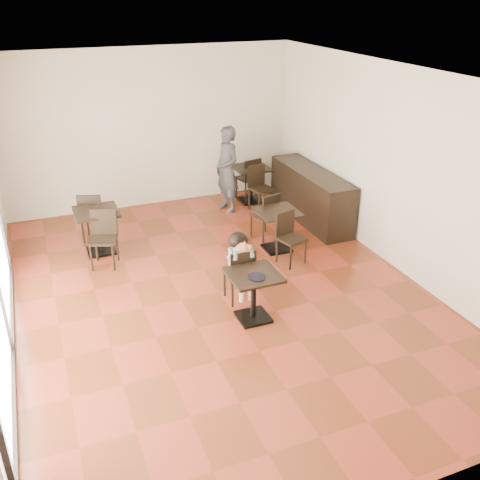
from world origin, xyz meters
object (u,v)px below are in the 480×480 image
child_chair (239,274)px  chair_mid_a (264,215)px  cafe_table_back (251,184)px  chair_left_b (103,240)px  chair_mid_b (292,239)px  cafe_table_mid (277,230)px  chair_back_b (261,189)px  chair_back_a (248,178)px  chair_left_a (94,216)px  adult_patron (227,170)px  cafe_table_left (99,231)px  child (239,267)px  child_table (253,296)px

child_chair → chair_mid_a: (1.24, 1.85, 0.01)m
child_chair → chair_mid_a: 2.22m
cafe_table_back → chair_left_b: (-3.39, -1.82, 0.08)m
chair_left_b → chair_mid_b: bearing=0.9°
cafe_table_mid → chair_back_b: 1.85m
chair_back_a → chair_left_a: bearing=3.0°
adult_patron → chair_back_b: size_ratio=1.90×
cafe_table_mid → chair_left_b: (-2.91, 0.51, 0.10)m
adult_patron → cafe_table_left: bearing=-82.3°
cafe_table_mid → child_chair: bearing=-133.6°
cafe_table_left → chair_mid_a: bearing=-10.0°
chair_mid_a → chair_mid_b: 1.10m
chair_mid_a → child: bearing=39.7°
child → chair_left_a: (-1.67, 2.91, -0.07)m
child_chair → chair_back_b: (1.72, 3.08, 0.03)m
child_chair → chair_left_b: size_ratio=0.92×
child → chair_back_a: size_ratio=1.17×
child_table → child_chair: size_ratio=0.83×
child → chair_left_a: 3.36m
cafe_table_left → cafe_table_back: 3.62m
adult_patron → cafe_table_back: (0.65, 0.30, -0.50)m
child_table → child_chair: 0.55m
child_table → cafe_table_mid: 2.22m
cafe_table_left → chair_back_b: chair_back_b is taller
child_chair → cafe_table_back: (1.72, 3.63, -0.05)m
chair_mid_b → chair_mid_a: bearing=73.6°
cafe_table_mid → adult_patron: bearing=94.8°
child → chair_left_a: child is taller
adult_patron → chair_back_a: 0.90m
cafe_table_back → chair_back_b: 0.56m
child_table → child: (0.00, 0.55, 0.18)m
child → chair_left_a: bearing=119.9°
cafe_table_back → chair_mid_a: 1.84m
cafe_table_back → chair_back_b: size_ratio=0.83×
chair_mid_a → chair_mid_b: size_ratio=1.00×
cafe_table_mid → cafe_table_back: bearing=78.4°
child → cafe_table_left: child is taller
chair_back_b → chair_mid_a: bearing=-123.0°
chair_mid_a → chair_left_a: 3.10m
child_chair → chair_left_a: size_ratio=0.92×
child → adult_patron: adult_patron is taller
cafe_table_mid → chair_mid_b: 0.56m
cafe_table_left → chair_mid_b: (2.91, -1.61, 0.05)m
chair_mid_a → chair_mid_b: (0.00, -1.10, 0.00)m
chair_mid_b → chair_back_a: size_ratio=0.96×
chair_back_b → chair_left_a: bearing=171.1°
child_chair → chair_mid_a: bearing=-123.8°
child_table → child: child is taller
cafe_table_mid → cafe_table_left: size_ratio=0.94×
child → child_chair: bearing=0.0°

